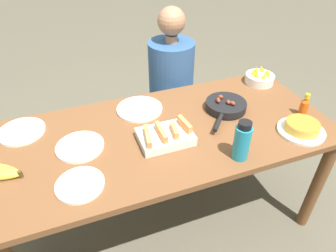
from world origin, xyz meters
TOP-DOWN VIEW (x-y plane):
  - ground_plane at (0.00, 0.00)m, footprint 14.00×14.00m
  - dining_table at (0.00, 0.00)m, footprint 1.80×0.82m
  - banana_bunch at (-0.80, -0.06)m, footprint 0.18×0.14m
  - melon_tray at (-0.04, -0.08)m, footprint 0.27×0.19m
  - skillet at (0.39, 0.07)m, footprint 0.31×0.33m
  - frittata_plate_center at (0.66, -0.26)m, footprint 0.25×0.25m
  - empty_plate_near_front at (-0.09, 0.24)m, footprint 0.27×0.27m
  - empty_plate_far_left at (-0.46, 0.02)m, footprint 0.24×0.24m
  - empty_plate_far_right at (-0.74, 0.26)m, footprint 0.24×0.24m
  - empty_plate_mid_edge at (-0.50, -0.23)m, footprint 0.21×0.21m
  - fruit_bowl_mango at (0.76, 0.28)m, footprint 0.19×0.19m
  - water_bottle at (0.25, -0.31)m, footprint 0.08×0.08m
  - hot_sauce_bottle at (0.78, -0.13)m, footprint 0.05×0.05m
  - person_figure at (0.26, 0.63)m, footprint 0.36×0.36m

SIDE VIEW (x-z plane):
  - ground_plane at x=0.00m, z-range 0.00..0.00m
  - person_figure at x=0.26m, z-range -0.11..1.12m
  - dining_table at x=0.00m, z-range 0.28..1.04m
  - empty_plate_near_front at x=-0.09m, z-range 0.76..0.78m
  - empty_plate_far_left at x=-0.46m, z-range 0.76..0.78m
  - empty_plate_far_right at x=-0.74m, z-range 0.76..0.78m
  - empty_plate_mid_edge at x=-0.50m, z-range 0.76..0.78m
  - banana_bunch at x=-0.80m, z-range 0.76..0.80m
  - frittata_plate_center at x=0.66m, z-range 0.76..0.82m
  - skillet at x=0.39m, z-range 0.75..0.83m
  - melon_tray at x=-0.04m, z-range 0.75..0.84m
  - fruit_bowl_mango at x=0.76m, z-range 0.74..0.85m
  - hot_sauce_bottle at x=0.78m, z-range 0.75..0.89m
  - water_bottle at x=0.25m, z-range 0.76..0.96m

